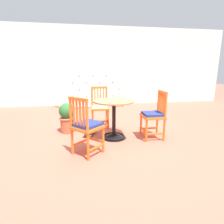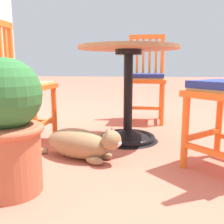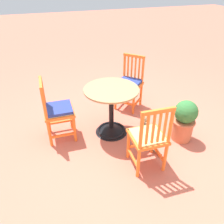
# 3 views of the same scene
# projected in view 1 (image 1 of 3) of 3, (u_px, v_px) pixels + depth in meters

# --- Properties ---
(ground_plane) EXTENTS (24.00, 24.00, 0.00)m
(ground_plane) POSITION_uv_depth(u_px,v_px,m) (111.00, 138.00, 3.51)
(ground_plane) COLOR #BC604C
(building_wall_backdrop) EXTENTS (10.00, 0.20, 2.80)m
(building_wall_backdrop) POSITION_uv_depth(u_px,v_px,m) (95.00, 67.00, 6.68)
(building_wall_backdrop) COLOR silver
(building_wall_backdrop) RESTS_ON ground_plane
(lattice_fence_panel) EXTENTS (2.94, 0.06, 1.25)m
(lattice_fence_panel) POSITION_uv_depth(u_px,v_px,m) (93.00, 90.00, 6.21)
(lattice_fence_panel) COLOR silver
(lattice_fence_panel) RESTS_ON ground_plane
(cafe_table) EXTENTS (0.76, 0.76, 0.73)m
(cafe_table) POSITION_uv_depth(u_px,v_px,m) (114.00, 124.00, 3.48)
(cafe_table) COLOR black
(cafe_table) RESTS_ON ground_plane
(orange_chair_facing_out) EXTENTS (0.42, 0.42, 0.91)m
(orange_chair_facing_out) POSITION_uv_depth(u_px,v_px,m) (100.00, 108.00, 4.18)
(orange_chair_facing_out) COLOR orange
(orange_chair_facing_out) RESTS_ON ground_plane
(orange_chair_near_fence) EXTENTS (0.57, 0.57, 0.91)m
(orange_chair_near_fence) POSITION_uv_depth(u_px,v_px,m) (86.00, 127.00, 2.77)
(orange_chair_near_fence) COLOR orange
(orange_chair_near_fence) RESTS_ON ground_plane
(orange_chair_at_corner) EXTENTS (0.41, 0.41, 0.91)m
(orange_chair_at_corner) POSITION_uv_depth(u_px,v_px,m) (154.00, 115.00, 3.43)
(orange_chair_at_corner) COLOR orange
(orange_chair_at_corner) RESTS_ON ground_plane
(tabby_cat) EXTENTS (0.34, 0.74, 0.23)m
(tabby_cat) POSITION_uv_depth(u_px,v_px,m) (90.00, 130.00, 3.70)
(tabby_cat) COLOR #8E704C
(tabby_cat) RESTS_ON ground_plane
(terracotta_planter) EXTENTS (0.32, 0.32, 0.62)m
(terracotta_planter) POSITION_uv_depth(u_px,v_px,m) (67.00, 117.00, 3.78)
(terracotta_planter) COLOR #B25B3D
(terracotta_planter) RESTS_ON ground_plane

